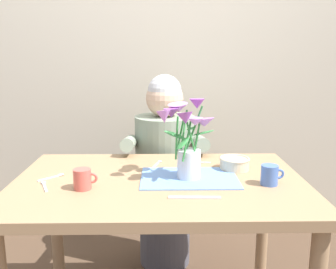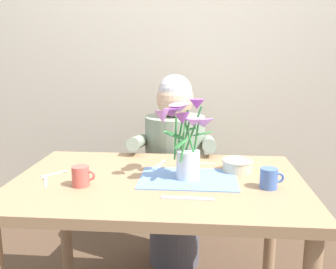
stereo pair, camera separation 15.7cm
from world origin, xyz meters
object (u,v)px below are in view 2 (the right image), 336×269
at_px(ceramic_bowl, 237,165).
at_px(dinner_knife, 187,198).
at_px(seated_person, 175,173).
at_px(flower_vase, 186,138).
at_px(ceramic_mug, 269,178).
at_px(tea_cup, 81,176).

relative_size(ceramic_bowl, dinner_knife, 0.72).
height_order(seated_person, ceramic_bowl, seated_person).
bearing_deg(flower_vase, ceramic_mug, -14.28).
bearing_deg(flower_vase, tea_cup, -163.62).
bearing_deg(flower_vase, seated_person, 98.18).
relative_size(seated_person, tea_cup, 12.20).
relative_size(flower_vase, ceramic_bowl, 2.44).
bearing_deg(ceramic_bowl, dinner_knife, -121.73).
height_order(dinner_knife, ceramic_mug, ceramic_mug).
bearing_deg(dinner_knife, seated_person, 98.93).
bearing_deg(tea_cup, ceramic_mug, 2.88).
bearing_deg(ceramic_bowl, flower_vase, -152.47).
distance_m(seated_person, ceramic_mug, 0.83).
height_order(ceramic_bowl, dinner_knife, ceramic_bowl).
distance_m(seated_person, dinner_knife, 0.85).
bearing_deg(ceramic_mug, tea_cup, -177.12).
xyz_separation_m(ceramic_bowl, ceramic_mug, (0.10, -0.20, 0.01)).
distance_m(seated_person, flower_vase, 0.70).
distance_m(ceramic_bowl, tea_cup, 0.67).
relative_size(ceramic_bowl, tea_cup, 1.46).
bearing_deg(dinner_knife, flower_vase, 95.78).
bearing_deg(seated_person, tea_cup, -116.79).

